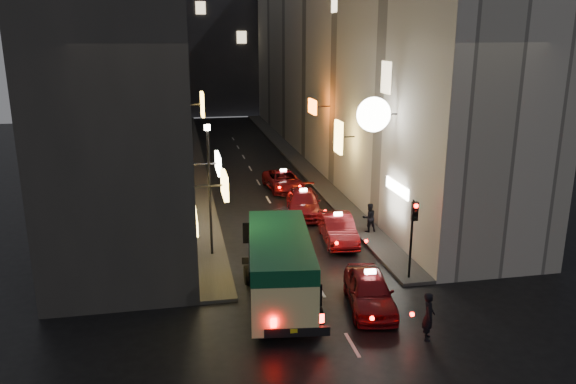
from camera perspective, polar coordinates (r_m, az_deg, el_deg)
building_left at (r=46.46m, az=-14.68°, el=13.60°), size 7.56×52.00×18.00m
building_right at (r=48.31m, az=5.20°, el=14.09°), size 8.03×52.00×18.00m
building_far at (r=78.58m, az=-7.46°, el=16.07°), size 30.00×10.00×22.00m
sidewalk_left at (r=47.51m, az=-9.43°, el=3.05°), size 1.50×52.00×0.15m
sidewalk_right at (r=48.48m, az=0.67°, el=3.52°), size 1.50×52.00×0.15m
minibus at (r=21.93m, az=-0.84°, el=-7.08°), size 3.11×6.86×2.85m
taxi_near at (r=22.26m, az=8.29°, el=-9.61°), size 2.92×5.49×1.83m
taxi_second at (r=28.88m, az=5.08°, el=-3.51°), size 2.55×5.32×1.81m
taxi_third at (r=33.21m, az=1.57°, el=-0.90°), size 2.86×5.36×1.79m
taxi_far at (r=38.42m, az=-0.47°, el=1.32°), size 2.30×4.90×1.69m
pedestrian_crossing at (r=20.45m, az=14.11°, el=-11.85°), size 0.63×0.76×1.98m
pedestrian_sidewalk at (r=30.08m, az=8.24°, el=-2.39°), size 0.71×0.50×1.77m
traffic_light at (r=24.13m, az=12.63°, el=-3.06°), size 0.26×0.43×3.50m
lamp_post at (r=26.24m, az=-8.00°, el=1.05°), size 0.28×0.28×6.22m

